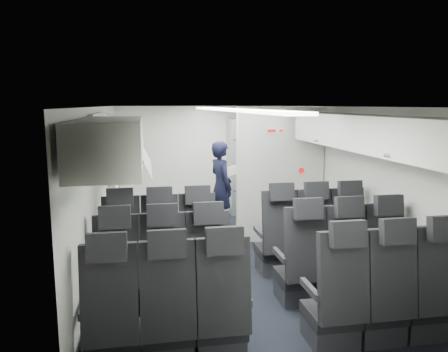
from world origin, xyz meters
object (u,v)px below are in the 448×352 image
object	(u,v)px
boarding_door	(114,179)
carry_on_bag	(125,136)
seat_row_front	(237,245)
seat_row_rear	(279,310)
seat_row_mid	(254,272)
galley_unit	(250,166)
flight_attendant	(221,187)

from	to	relation	value
boarding_door	carry_on_bag	world-z (taller)	carry_on_bag
seat_row_front	seat_row_rear	size ratio (longest dim) A/B	1.00
seat_row_mid	seat_row_rear	world-z (taller)	same
seat_row_mid	seat_row_rear	xyz separation A→B (m)	(0.00, -0.90, 0.00)
seat_row_front	seat_row_rear	bearing A→B (deg)	-90.00
seat_row_mid	galley_unit	distance (m)	4.30
seat_row_front	flight_attendant	size ratio (longest dim) A/B	2.11
flight_attendant	carry_on_bag	world-z (taller)	carry_on_bag
flight_attendant	carry_on_bag	xyz separation A→B (m)	(-1.49, -1.73, 1.01)
seat_row_rear	seat_row_front	bearing A→B (deg)	90.00
galley_unit	boarding_door	world-z (taller)	galley_unit
flight_attendant	seat_row_mid	bearing A→B (deg)	161.38
seat_row_mid	seat_row_rear	bearing A→B (deg)	-90.00
galley_unit	flight_attendant	distance (m)	1.53
boarding_door	seat_row_mid	bearing A→B (deg)	-61.23
flight_attendant	carry_on_bag	distance (m)	2.50
seat_row_rear	seat_row_mid	bearing A→B (deg)	90.00
carry_on_bag	seat_row_rear	bearing A→B (deg)	-71.41
seat_row_mid	flight_attendant	distance (m)	2.90
seat_row_front	galley_unit	xyz separation A→B (m)	(0.95, 3.25, 0.55)
seat_row_front	flight_attendant	bearing A→B (deg)	86.12
galley_unit	carry_on_bag	xyz separation A→B (m)	(-2.31, -3.02, 0.84)
boarding_door	carry_on_bag	bearing A→B (deg)	-81.30
galley_unit	boarding_door	bearing A→B (deg)	-155.72
seat_row_rear	carry_on_bag	size ratio (longest dim) A/B	8.97
galley_unit	carry_on_bag	bearing A→B (deg)	-127.41
galley_unit	flight_attendant	xyz separation A→B (m)	(-0.82, -1.28, -0.16)
boarding_door	carry_on_bag	distance (m)	2.05
seat_row_mid	boarding_door	distance (m)	3.45
seat_row_mid	boarding_door	world-z (taller)	boarding_door
seat_row_mid	seat_row_rear	distance (m)	0.90
seat_row_front	boarding_door	xyz separation A→B (m)	(-1.64, 2.09, 0.55)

